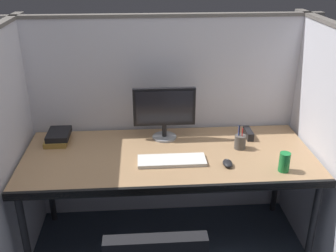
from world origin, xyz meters
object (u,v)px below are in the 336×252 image
Objects in this scene: computer_mouse at (228,163)px; soda_can at (284,162)px; monitor_center at (164,110)px; book_stack at (58,137)px; red_stapler at (248,134)px; desk at (169,161)px; pen_cup at (240,142)px; keyboard_main at (172,161)px.

soda_can is (0.33, -0.09, 0.04)m from computer_mouse.
monitor_center reaches higher than book_stack.
soda_can reaches higher than red_stapler.
book_stack is 1.34m from red_stapler.
pen_cup reaches higher than desk.
red_stapler is (0.59, 0.23, 0.08)m from desk.
desk is at bearing 155.14° from computer_mouse.
pen_cup is 0.77× the size of book_stack.
monitor_center is 0.59m from computer_mouse.
computer_mouse is 0.45m from red_stapler.
pen_cup is at bearing -8.45° from book_stack.
book_stack is at bearing 162.01° from desk.
soda_can is at bearing -36.12° from monitor_center.
desk is 0.40m from computer_mouse.
book_stack reaches higher than computer_mouse.
computer_mouse is 1.18m from book_stack.
red_stapler reaches higher than desk.
desk is 8.70× the size of book_stack.
red_stapler is at bearing 101.10° from soda_can.
desk is at bearing -172.87° from pen_cup.
soda_can reaches higher than desk.
soda_can is at bearing -78.90° from red_stapler.
monitor_center is 4.48× the size of computer_mouse.
desk is at bearing 97.54° from keyboard_main.
computer_mouse is 0.57× the size of pen_cup.
pen_cup is at bearing -121.52° from red_stapler.
red_stapler is at bearing 59.28° from computer_mouse.
pen_cup is 1.38× the size of soda_can.
pen_cup is (0.47, 0.16, 0.04)m from keyboard_main.
monitor_center is at bearing 177.20° from red_stapler.
red_stapler reaches higher than computer_mouse.
desk is 4.42× the size of keyboard_main.
book_stack is at bearing -179.25° from monitor_center.
book_stack is 1.46× the size of red_stapler.
soda_can is at bearing -14.76° from computer_mouse.
monitor_center is 3.52× the size of soda_can.
computer_mouse is at bearing 165.24° from soda_can.
red_stapler is at bearing -2.80° from monitor_center.
monitor_center is at bearing 131.19° from computer_mouse.
book_stack is (-1.11, 0.41, 0.02)m from computer_mouse.
pen_cup is (0.13, 0.23, 0.03)m from computer_mouse.
monitor_center is at bearing 0.75° from book_stack.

